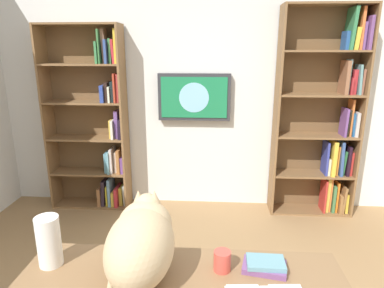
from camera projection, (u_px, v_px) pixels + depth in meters
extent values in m
cube|color=silver|center=(200.00, 87.00, 3.69)|extent=(4.52, 0.06, 2.70)
cube|color=brown|center=(359.00, 116.00, 3.48)|extent=(0.02, 0.28, 2.18)
cube|color=brown|center=(276.00, 115.00, 3.53)|extent=(0.02, 0.28, 2.18)
cube|color=brown|center=(314.00, 113.00, 3.63)|extent=(0.87, 0.01, 2.18)
cube|color=brown|center=(308.00, 210.00, 3.80)|extent=(0.82, 0.27, 0.02)
cube|color=brown|center=(311.00, 174.00, 3.68)|extent=(0.82, 0.27, 0.02)
cube|color=brown|center=(315.00, 136.00, 3.56)|extent=(0.82, 0.27, 0.02)
cube|color=brown|center=(320.00, 95.00, 3.45)|extent=(0.82, 0.27, 0.02)
cube|color=brown|center=(324.00, 51.00, 3.33)|extent=(0.82, 0.27, 0.02)
cube|color=brown|center=(329.00, 4.00, 3.21)|extent=(0.82, 0.27, 0.02)
cube|color=yellow|center=(344.00, 201.00, 3.74)|extent=(0.03, 0.19, 0.22)
cube|color=olive|center=(342.00, 198.00, 3.73)|extent=(0.04, 0.21, 0.30)
cube|color=olive|center=(338.00, 201.00, 3.74)|extent=(0.03, 0.23, 0.21)
cube|color=orange|center=(336.00, 196.00, 3.72)|extent=(0.02, 0.15, 0.34)
cube|color=#447A48|center=(332.00, 197.00, 3.73)|extent=(0.03, 0.17, 0.31)
cube|color=orange|center=(329.00, 193.00, 3.72)|extent=(0.02, 0.12, 0.40)
cube|color=gold|center=(326.00, 193.00, 3.73)|extent=(0.04, 0.16, 0.39)
cube|color=#B8322B|center=(323.00, 194.00, 3.73)|extent=(0.02, 0.19, 0.37)
cube|color=red|center=(350.00, 163.00, 3.61)|extent=(0.02, 0.14, 0.26)
cube|color=black|center=(346.00, 160.00, 3.61)|extent=(0.03, 0.20, 0.32)
cube|color=#2E6D3B|center=(343.00, 162.00, 3.61)|extent=(0.04, 0.13, 0.27)
cube|color=#375592|center=(340.00, 158.00, 3.59)|extent=(0.04, 0.18, 0.38)
cube|color=orange|center=(335.00, 160.00, 3.62)|extent=(0.04, 0.15, 0.32)
cube|color=yellow|center=(332.00, 157.00, 3.61)|extent=(0.04, 0.23, 0.38)
cube|color=beige|center=(327.00, 166.00, 3.63)|extent=(0.02, 0.16, 0.18)
cube|color=#36419D|center=(325.00, 157.00, 3.62)|extent=(0.03, 0.19, 0.37)
cube|color=silver|center=(355.00, 124.00, 3.49)|extent=(0.03, 0.17, 0.25)
cube|color=#23578F|center=(352.00, 124.00, 3.50)|extent=(0.03, 0.15, 0.24)
cube|color=orange|center=(350.00, 117.00, 3.49)|extent=(0.02, 0.15, 0.38)
cube|color=black|center=(346.00, 122.00, 3.51)|extent=(0.04, 0.16, 0.28)
cube|color=#72478B|center=(344.00, 122.00, 3.49)|extent=(0.03, 0.18, 0.29)
cube|color=#99614B|center=(361.00, 82.00, 3.37)|extent=(0.03, 0.14, 0.25)
cube|color=#689C9B|center=(358.00, 79.00, 3.37)|extent=(0.04, 0.16, 0.30)
cube|color=#BB2D32|center=(353.00, 82.00, 3.40)|extent=(0.04, 0.13, 0.24)
cube|color=#AB2A2E|center=(350.00, 86.00, 3.40)|extent=(0.02, 0.17, 0.17)
cube|color=#719AA0|center=(348.00, 77.00, 3.38)|extent=(0.02, 0.13, 0.34)
cube|color=#905E41|center=(344.00, 77.00, 3.39)|extent=(0.04, 0.22, 0.33)
cube|color=#784B87|center=(367.00, 33.00, 3.25)|extent=(0.03, 0.22, 0.31)
cube|color=#784F8D|center=(363.00, 36.00, 3.26)|extent=(0.03, 0.13, 0.26)
cube|color=orange|center=(360.00, 29.00, 3.26)|extent=(0.03, 0.18, 0.40)
cube|color=gold|center=(354.00, 39.00, 3.28)|extent=(0.05, 0.22, 0.21)
cube|color=#367F4D|center=(350.00, 29.00, 3.26)|extent=(0.05, 0.23, 0.40)
cube|color=#295499|center=(345.00, 41.00, 3.28)|extent=(0.03, 0.15, 0.18)
cube|color=brown|center=(124.00, 121.00, 3.66)|extent=(0.02, 0.28, 2.01)
cube|color=brown|center=(49.00, 120.00, 3.71)|extent=(0.02, 0.28, 2.01)
cube|color=brown|center=(91.00, 118.00, 3.81)|extent=(0.87, 0.01, 2.01)
cube|color=brown|center=(93.00, 203.00, 3.95)|extent=(0.83, 0.27, 0.02)
cube|color=brown|center=(91.00, 172.00, 3.84)|extent=(0.83, 0.27, 0.02)
cube|color=brown|center=(88.00, 138.00, 3.74)|extent=(0.83, 0.27, 0.02)
cube|color=brown|center=(85.00, 102.00, 3.63)|extent=(0.83, 0.27, 0.02)
cube|color=brown|center=(81.00, 64.00, 3.52)|extent=(0.83, 0.27, 0.02)
cube|color=brown|center=(78.00, 24.00, 3.41)|extent=(0.83, 0.27, 0.02)
cube|color=beige|center=(126.00, 194.00, 3.90)|extent=(0.04, 0.15, 0.23)
cube|color=gold|center=(122.00, 195.00, 3.90)|extent=(0.04, 0.15, 0.21)
cube|color=#C22E38|center=(118.00, 195.00, 3.90)|extent=(0.03, 0.24, 0.22)
cube|color=gold|center=(115.00, 197.00, 3.91)|extent=(0.03, 0.22, 0.17)
cube|color=#6993B2|center=(111.00, 191.00, 3.89)|extent=(0.03, 0.21, 0.32)
cube|color=yellow|center=(109.00, 194.00, 3.91)|extent=(0.02, 0.19, 0.23)
cube|color=#291F27|center=(105.00, 191.00, 3.89)|extent=(0.06, 0.18, 0.30)
cube|color=#93603A|center=(101.00, 195.00, 3.90)|extent=(0.04, 0.18, 0.21)
cube|color=#724590|center=(123.00, 164.00, 3.79)|extent=(0.04, 0.17, 0.18)
cube|color=#A56735|center=(119.00, 161.00, 3.77)|extent=(0.04, 0.17, 0.27)
cube|color=beige|center=(117.00, 161.00, 3.80)|extent=(0.03, 0.12, 0.23)
cube|color=beige|center=(113.00, 160.00, 3.79)|extent=(0.03, 0.20, 0.28)
cube|color=#6AA3B3|center=(111.00, 161.00, 3.80)|extent=(0.02, 0.23, 0.25)
cube|color=#5E99AB|center=(108.00, 162.00, 3.80)|extent=(0.03, 0.16, 0.23)
cube|color=black|center=(121.00, 129.00, 3.67)|extent=(0.04, 0.18, 0.21)
cube|color=#6D4B8F|center=(117.00, 124.00, 3.68)|extent=(0.04, 0.14, 0.30)
cube|color=silver|center=(114.00, 129.00, 3.69)|extent=(0.02, 0.21, 0.20)
cube|color=gold|center=(111.00, 129.00, 3.69)|extent=(0.02, 0.13, 0.20)
cube|color=#B33735|center=(119.00, 88.00, 3.57)|extent=(0.04, 0.21, 0.29)
cube|color=#AC3A23|center=(117.00, 88.00, 3.56)|extent=(0.02, 0.23, 0.30)
cube|color=black|center=(114.00, 92.00, 3.57)|extent=(0.03, 0.18, 0.22)
cube|color=beige|center=(111.00, 94.00, 3.59)|extent=(0.02, 0.23, 0.17)
cube|color=black|center=(108.00, 92.00, 3.59)|extent=(0.04, 0.19, 0.21)
cube|color=#2C4196|center=(104.00, 93.00, 3.59)|extent=(0.04, 0.24, 0.18)
cube|color=yellow|center=(117.00, 46.00, 3.44)|extent=(0.03, 0.17, 0.34)
cube|color=#BD2C38|center=(114.00, 52.00, 3.45)|extent=(0.04, 0.13, 0.24)
cube|color=#3C7C43|center=(111.00, 51.00, 3.47)|extent=(0.02, 0.16, 0.25)
cube|color=#334B87|center=(108.00, 52.00, 3.46)|extent=(0.03, 0.21, 0.24)
cube|color=#93674C|center=(105.00, 46.00, 3.46)|extent=(0.05, 0.12, 0.34)
cube|color=#38733B|center=(101.00, 47.00, 3.46)|extent=(0.02, 0.22, 0.34)
cube|color=#397D47|center=(99.00, 53.00, 3.46)|extent=(0.02, 0.22, 0.22)
cube|color=#333338|center=(194.00, 97.00, 3.65)|extent=(0.78, 0.06, 0.51)
cube|color=#1E7F4C|center=(194.00, 98.00, 3.61)|extent=(0.71, 0.01, 0.44)
cylinder|color=#8CCCEA|center=(194.00, 98.00, 3.61)|extent=(0.32, 0.00, 0.32)
ellipsoid|color=#D1B284|center=(140.00, 247.00, 1.47)|extent=(0.30, 0.48, 0.32)
ellipsoid|color=#D1B284|center=(145.00, 226.00, 1.56)|extent=(0.25, 0.26, 0.24)
sphere|color=#D1B284|center=(147.00, 208.00, 1.60)|extent=(0.14, 0.14, 0.14)
cone|color=#D1B284|center=(155.00, 198.00, 1.58)|extent=(0.06, 0.06, 0.08)
cone|color=#D1B284|center=(139.00, 198.00, 1.59)|extent=(0.06, 0.06, 0.08)
cone|color=beige|center=(154.00, 200.00, 1.58)|extent=(0.03, 0.03, 0.05)
cone|color=beige|center=(138.00, 199.00, 1.58)|extent=(0.03, 0.03, 0.05)
cylinder|color=white|center=(49.00, 241.00, 1.58)|extent=(0.11, 0.11, 0.24)
cylinder|color=#D84C3F|center=(222.00, 261.00, 1.55)|extent=(0.08, 0.08, 0.10)
cube|color=#7A4C84|center=(264.00, 267.00, 1.56)|extent=(0.22, 0.16, 0.03)
cube|color=#6699A8|center=(266.00, 263.00, 1.55)|extent=(0.18, 0.12, 0.02)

